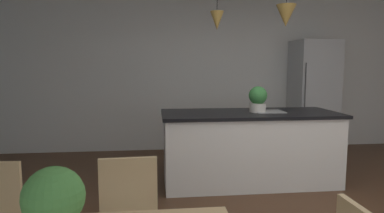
{
  "coord_description": "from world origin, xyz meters",
  "views": [
    {
      "loc": [
        -1.26,
        -2.62,
        1.46
      ],
      "look_at": [
        -0.94,
        0.3,
        1.11
      ],
      "focal_mm": 31.25,
      "sensor_mm": 36.0,
      "label": 1
    }
  ],
  "objects_px": {
    "kitchen_island": "(249,147)",
    "potted_plant_on_table": "(54,207)",
    "potted_plant_on_island": "(258,99)",
    "refrigerator": "(313,96)"
  },
  "relations": [
    {
      "from": "kitchen_island",
      "to": "potted_plant_on_island",
      "type": "bearing_deg",
      "value": 0.0
    },
    {
      "from": "kitchen_island",
      "to": "potted_plant_on_table",
      "type": "xyz_separation_m",
      "value": [
        -1.55,
        -2.74,
        0.47
      ]
    },
    {
      "from": "refrigerator",
      "to": "potted_plant_on_island",
      "type": "bearing_deg",
      "value": -134.45
    },
    {
      "from": "refrigerator",
      "to": "potted_plant_on_table",
      "type": "height_order",
      "value": "refrigerator"
    },
    {
      "from": "potted_plant_on_table",
      "to": "potted_plant_on_island",
      "type": "bearing_deg",
      "value": 58.86
    },
    {
      "from": "potted_plant_on_island",
      "to": "potted_plant_on_table",
      "type": "relative_size",
      "value": 0.89
    },
    {
      "from": "kitchen_island",
      "to": "potted_plant_on_island",
      "type": "xyz_separation_m",
      "value": [
        0.1,
        0.0,
        0.6
      ]
    },
    {
      "from": "refrigerator",
      "to": "potted_plant_on_island",
      "type": "relative_size",
      "value": 5.92
    },
    {
      "from": "potted_plant_on_island",
      "to": "refrigerator",
      "type": "bearing_deg",
      "value": 45.55
    },
    {
      "from": "potted_plant_on_table",
      "to": "kitchen_island",
      "type": "bearing_deg",
      "value": 60.46
    }
  ]
}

